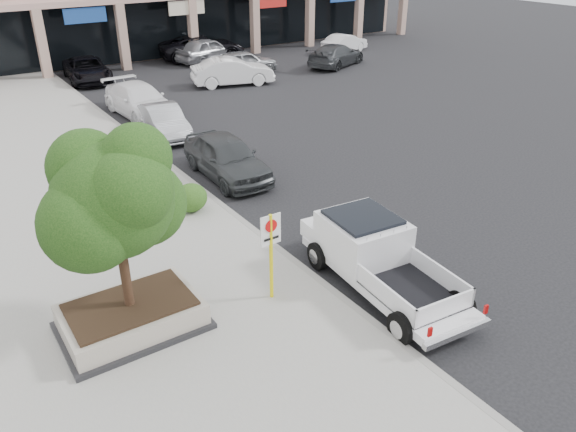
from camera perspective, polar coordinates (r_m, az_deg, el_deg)
The scene contains 18 objects.
ground at distance 16.03m, azimuth 6.73°, elevation -4.47°, with size 120.00×120.00×0.00m, color black.
sidewalk at distance 18.55m, azimuth -19.00°, elevation -0.96°, with size 8.00×52.00×0.15m, color gray.
curb at distance 19.71m, azimuth -8.06°, elevation 2.02°, with size 0.20×52.00×0.15m, color gray.
planter at distance 13.50m, azimuth -15.58°, elevation -9.76°, with size 3.20×2.20×0.68m.
planter_tree at distance 12.19m, azimuth -16.93°, elevation 1.96°, with size 2.90×2.55×4.00m.
no_parking_sign at distance 13.40m, azimuth -1.74°, elevation -2.99°, with size 0.55×0.09×2.30m.
hedge at distance 18.39m, azimuth -9.87°, elevation 1.83°, with size 1.10×0.99×0.94m, color #224714.
pickup_truck at distance 14.42m, azimuth 9.78°, elevation -4.59°, with size 2.04×5.50×1.73m, color white, non-canonical shape.
curb_car_a at distance 21.10m, azimuth -6.25°, elevation 5.99°, with size 1.87×4.66×1.59m, color #313437.
curb_car_b at distance 26.09m, azimuth -12.47°, elevation 9.41°, with size 1.44×4.12×1.36m, color #9A9DA2.
curb_car_c at distance 29.33m, azimuth -14.82°, elevation 11.28°, with size 2.15×5.28×1.53m, color white.
curb_car_d at distance 37.34m, azimuth -19.75°, elevation 13.82°, with size 2.36×5.11×1.42m, color black.
lot_car_a at distance 37.19m, azimuth -4.58°, elevation 15.31°, with size 1.81×4.51×1.54m, color gray.
lot_car_b at distance 34.55m, azimuth -5.66°, elevation 14.40°, with size 1.68×4.82×1.59m, color white.
lot_car_c at distance 39.58m, azimuth 4.91°, elevation 15.98°, with size 2.07×5.10×1.48m, color #2E3033.
lot_car_d at distance 42.11m, azimuth -8.69°, elevation 16.59°, with size 2.78×6.03×1.68m, color black.
lot_car_e at distance 41.21m, azimuth -8.18°, elevation 16.38°, with size 1.94×4.83×1.64m, color #95969D.
lot_car_f at distance 44.40m, azimuth 5.76°, elevation 17.08°, with size 1.42×4.09×1.35m, color silver.
Camera 1 is at (-9.12, -10.20, 8.36)m, focal length 35.00 mm.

